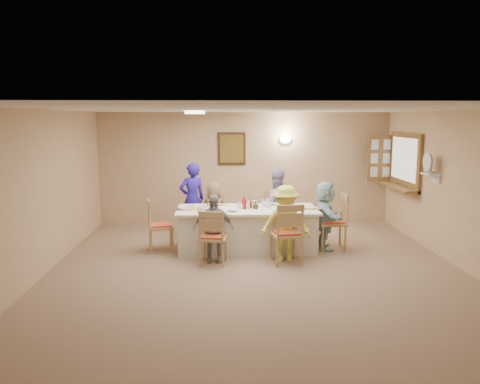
{
  "coord_description": "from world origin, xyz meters",
  "views": [
    {
      "loc": [
        -0.55,
        -6.93,
        2.38
      ],
      "look_at": [
        -0.2,
        1.4,
        1.05
      ],
      "focal_mm": 35.0,
      "sensor_mm": 36.0,
      "label": 1
    }
  ],
  "objects_px": {
    "chair_back_left": "(214,217)",
    "condiment_ketchup": "(244,202)",
    "chair_back_right": "(275,215)",
    "chair_left_end": "(161,225)",
    "chair_right_end": "(332,221)",
    "chair_front_right": "(286,233)",
    "diner_back_left": "(214,211)",
    "caregiver": "(192,199)",
    "diner_back_right": "(276,205)",
    "dining_table": "(247,229)",
    "chair_front_left": "(213,236)",
    "diner_front_right": "(285,223)",
    "diner_front_left": "(213,228)",
    "serving_hatch": "(405,161)",
    "desk_fan": "(429,166)",
    "diner_right_end": "(325,215)"
  },
  "relations": [
    {
      "from": "desk_fan",
      "to": "diner_front_left",
      "type": "xyz_separation_m",
      "value": [
        -3.78,
        -0.42,
        -0.98
      ]
    },
    {
      "from": "chair_front_left",
      "to": "chair_left_end",
      "type": "bearing_deg",
      "value": -31.41
    },
    {
      "from": "chair_front_right",
      "to": "diner_back_left",
      "type": "relative_size",
      "value": 0.88
    },
    {
      "from": "chair_front_right",
      "to": "chair_left_end",
      "type": "height_order",
      "value": "chair_front_right"
    },
    {
      "from": "serving_hatch",
      "to": "diner_right_end",
      "type": "relative_size",
      "value": 1.2
    },
    {
      "from": "chair_back_right",
      "to": "chair_front_left",
      "type": "relative_size",
      "value": 1.03
    },
    {
      "from": "dining_table",
      "to": "caregiver",
      "type": "distance_m",
      "value": 1.6
    },
    {
      "from": "diner_front_left",
      "to": "diner_right_end",
      "type": "distance_m",
      "value": 2.13
    },
    {
      "from": "chair_front_left",
      "to": "chair_left_end",
      "type": "xyz_separation_m",
      "value": [
        -0.95,
        0.8,
        0.01
      ]
    },
    {
      "from": "chair_right_end",
      "to": "diner_back_right",
      "type": "height_order",
      "value": "diner_back_right"
    },
    {
      "from": "chair_back_left",
      "to": "diner_back_right",
      "type": "xyz_separation_m",
      "value": [
        1.2,
        -0.12,
        0.26
      ]
    },
    {
      "from": "desk_fan",
      "to": "caregiver",
      "type": "distance_m",
      "value": 4.53
    },
    {
      "from": "chair_back_left",
      "to": "diner_front_left",
      "type": "xyz_separation_m",
      "value": [
        0.0,
        -1.48,
        0.12
      ]
    },
    {
      "from": "diner_front_right",
      "to": "chair_front_left",
      "type": "bearing_deg",
      "value": -170.65
    },
    {
      "from": "chair_front_left",
      "to": "diner_back_right",
      "type": "bearing_deg",
      "value": -120.34
    },
    {
      "from": "chair_back_right",
      "to": "chair_left_end",
      "type": "distance_m",
      "value": 2.29
    },
    {
      "from": "chair_back_right",
      "to": "diner_front_right",
      "type": "relative_size",
      "value": 0.74
    },
    {
      "from": "chair_back_left",
      "to": "diner_back_right",
      "type": "height_order",
      "value": "diner_back_right"
    },
    {
      "from": "diner_back_left",
      "to": "caregiver",
      "type": "height_order",
      "value": "caregiver"
    },
    {
      "from": "diner_right_end",
      "to": "caregiver",
      "type": "bearing_deg",
      "value": 65.15
    },
    {
      "from": "chair_front_right",
      "to": "diner_front_left",
      "type": "height_order",
      "value": "diner_front_left"
    },
    {
      "from": "chair_back_left",
      "to": "caregiver",
      "type": "relative_size",
      "value": 0.6
    },
    {
      "from": "serving_hatch",
      "to": "chair_back_right",
      "type": "xyz_separation_m",
      "value": [
        -2.69,
        -0.29,
        -1.03
      ]
    },
    {
      "from": "diner_back_left",
      "to": "caregiver",
      "type": "bearing_deg",
      "value": -40.88
    },
    {
      "from": "chair_back_right",
      "to": "diner_front_left",
      "type": "relative_size",
      "value": 0.83
    },
    {
      "from": "chair_right_end",
      "to": "chair_front_right",
      "type": "bearing_deg",
      "value": -48.73
    },
    {
      "from": "chair_front_left",
      "to": "diner_front_left",
      "type": "xyz_separation_m",
      "value": [
        0.0,
        0.12,
        0.11
      ]
    },
    {
      "from": "chair_back_left",
      "to": "chair_front_right",
      "type": "distance_m",
      "value": 2.0
    },
    {
      "from": "chair_back_right",
      "to": "diner_right_end",
      "type": "bearing_deg",
      "value": -42.53
    },
    {
      "from": "dining_table",
      "to": "chair_back_right",
      "type": "bearing_deg",
      "value": 53.13
    },
    {
      "from": "chair_back_left",
      "to": "diner_front_left",
      "type": "height_order",
      "value": "diner_front_left"
    },
    {
      "from": "chair_back_right",
      "to": "diner_front_right",
      "type": "bearing_deg",
      "value": -88.24
    },
    {
      "from": "condiment_ketchup",
      "to": "caregiver",
      "type": "bearing_deg",
      "value": 130.46
    },
    {
      "from": "chair_back_right",
      "to": "diner_right_end",
      "type": "relative_size",
      "value": 0.76
    },
    {
      "from": "chair_back_left",
      "to": "diner_back_left",
      "type": "bearing_deg",
      "value": -85.72
    },
    {
      "from": "chair_front_left",
      "to": "caregiver",
      "type": "distance_m",
      "value": 2.02
    },
    {
      "from": "chair_left_end",
      "to": "serving_hatch",
      "type": "bearing_deg",
      "value": -88.29
    },
    {
      "from": "condiment_ketchup",
      "to": "dining_table",
      "type": "bearing_deg",
      "value": 16.28
    },
    {
      "from": "serving_hatch",
      "to": "diner_right_end",
      "type": "distance_m",
      "value": 2.33
    },
    {
      "from": "chair_back_left",
      "to": "chair_front_left",
      "type": "xyz_separation_m",
      "value": [
        0.0,
        -1.6,
        0.02
      ]
    },
    {
      "from": "chair_front_left",
      "to": "diner_front_left",
      "type": "distance_m",
      "value": 0.16
    },
    {
      "from": "diner_back_left",
      "to": "diner_back_right",
      "type": "bearing_deg",
      "value": -174.64
    },
    {
      "from": "serving_hatch",
      "to": "diner_right_end",
      "type": "height_order",
      "value": "serving_hatch"
    },
    {
      "from": "chair_left_end",
      "to": "diner_front_left",
      "type": "relative_size",
      "value": 0.83
    },
    {
      "from": "chair_back_left",
      "to": "chair_front_left",
      "type": "height_order",
      "value": "chair_front_left"
    },
    {
      "from": "chair_back_left",
      "to": "condiment_ketchup",
      "type": "xyz_separation_m",
      "value": [
        0.54,
        -0.82,
        0.44
      ]
    },
    {
      "from": "serving_hatch",
      "to": "diner_front_left",
      "type": "distance_m",
      "value": 4.37
    },
    {
      "from": "dining_table",
      "to": "serving_hatch",
      "type": "bearing_deg",
      "value": 18.42
    },
    {
      "from": "chair_back_right",
      "to": "chair_left_end",
      "type": "height_order",
      "value": "chair_left_end"
    },
    {
      "from": "serving_hatch",
      "to": "desk_fan",
      "type": "xyz_separation_m",
      "value": [
        -0.11,
        -1.35,
        0.05
      ]
    }
  ]
}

